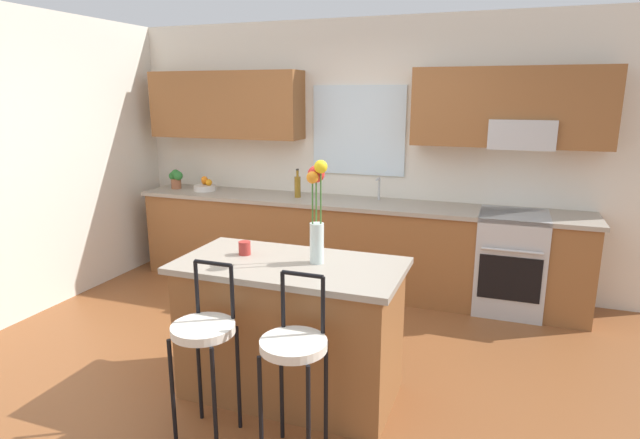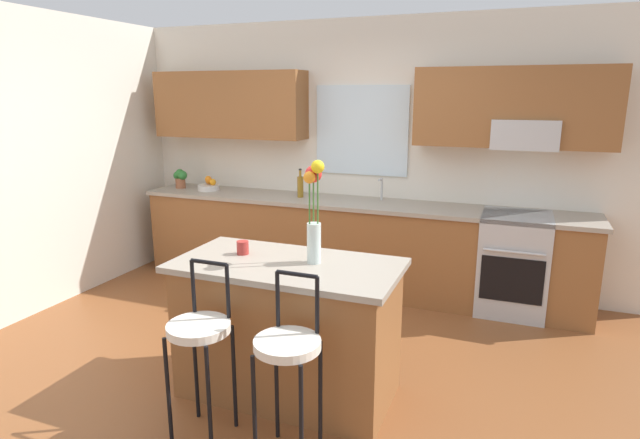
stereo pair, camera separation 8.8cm
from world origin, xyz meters
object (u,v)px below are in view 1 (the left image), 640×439
flower_vase (317,208)px  mug_ceramic (245,248)px  kitchen_island (291,328)px  fruit_bowl_oranges (205,186)px  bottle_olive_oil (298,186)px  potted_plant_small (176,178)px  bar_stool_near (204,336)px  bar_stool_middle (294,353)px  oven_range (510,262)px

flower_vase → mug_ceramic: (-0.51, -0.01, -0.31)m
kitchen_island → fruit_bowl_oranges: bearing=133.1°
bottle_olive_oil → potted_plant_small: 1.48m
bar_stool_near → mug_ceramic: (-0.08, 0.65, 0.33)m
bar_stool_middle → mug_ceramic: (-0.63, 0.65, 0.33)m
bar_stool_near → bar_stool_middle: (0.55, 0.00, 0.00)m
bar_stool_middle → bottle_olive_oil: size_ratio=3.51×
oven_range → flower_vase: (-1.19, -1.91, 0.82)m
potted_plant_small → bar_stool_near: bearing=-52.7°
bottle_olive_oil → potted_plant_small: (-1.48, -0.00, 0.00)m
bar_stool_near → bottle_olive_oil: 2.67m
flower_vase → bottle_olive_oil: bearing=115.6°
mug_ceramic → fruit_bowl_oranges: 2.48m
bar_stool_near → bottle_olive_oil: (-0.49, 2.59, 0.40)m
flower_vase → mug_ceramic: size_ratio=7.32×
mug_ceramic → fruit_bowl_oranges: (-1.53, 1.95, 0.00)m
bar_stool_near → mug_ceramic: 0.73m
bar_stool_near → fruit_bowl_oranges: 3.07m
kitchen_island → flower_vase: size_ratio=2.20×
bar_stool_middle → fruit_bowl_oranges: size_ratio=4.34×
bar_stool_middle → mug_ceramic: bar_stool_middle is taller
mug_ceramic → bar_stool_middle: bearing=-46.0°
kitchen_island → bar_stool_near: bar_stool_near is taller
kitchen_island → bar_stool_middle: (0.27, -0.59, 0.17)m
bar_stool_middle → fruit_bowl_oranges: fruit_bowl_oranges is taller
potted_plant_small → flower_vase: bearing=-38.7°
flower_vase → potted_plant_small: bearing=141.3°
kitchen_island → bottle_olive_oil: size_ratio=4.89×
mug_ceramic → potted_plant_small: size_ratio=0.41×
bar_stool_near → fruit_bowl_oranges: (-1.60, 2.60, 0.33)m
flower_vase → bottle_olive_oil: flower_vase is taller
kitchen_island → bar_stool_middle: size_ratio=1.39×
kitchen_island → flower_vase: flower_vase is taller
oven_range → flower_vase: bearing=-122.0°
bottle_olive_oil → potted_plant_small: bottle_olive_oil is taller
kitchen_island → bar_stool_middle: bar_stool_middle is taller
mug_ceramic → fruit_bowl_oranges: fruit_bowl_oranges is taller
kitchen_island → bar_stool_middle: bearing=-65.1°
bar_stool_near → flower_vase: size_ratio=1.58×
kitchen_island → flower_vase: (0.16, 0.07, 0.81)m
mug_ceramic → potted_plant_small: bearing=134.3°
oven_range → bar_stool_middle: bar_stool_middle is taller
oven_range → mug_ceramic: (-1.70, -1.92, 0.51)m
mug_ceramic → potted_plant_small: 2.72m
bar_stool_middle → flower_vase: size_ratio=1.58×
bottle_olive_oil → bar_stool_middle: bearing=-68.1°
flower_vase → potted_plant_small: size_ratio=3.03×
kitchen_island → bottle_olive_oil: bottle_olive_oil is taller
fruit_bowl_oranges → bar_stool_middle: bearing=-50.4°
flower_vase → potted_plant_small: 3.10m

